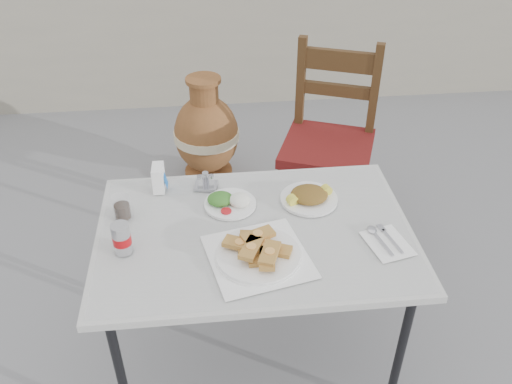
{
  "coord_description": "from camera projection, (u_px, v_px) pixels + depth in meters",
  "views": [
    {
      "loc": [
        -0.13,
        -1.39,
        1.87
      ],
      "look_at": [
        0.02,
        0.1,
        0.79
      ],
      "focal_mm": 38.0,
      "sensor_mm": 36.0,
      "label": 1
    }
  ],
  "objects": [
    {
      "name": "ground",
      "position": [
        253.0,
        363.0,
        2.23
      ],
      "size": [
        80.0,
        80.0,
        0.0
      ],
      "primitive_type": "plane",
      "color": "slate",
      "rests_on": "ground"
    },
    {
      "name": "cafe_table",
      "position": [
        255.0,
        240.0,
        1.91
      ],
      "size": [
        1.1,
        0.74,
        0.67
      ],
      "rotation": [
        0.0,
        0.0,
        -0.0
      ],
      "color": "black",
      "rests_on": "ground"
    },
    {
      "name": "pide_plate",
      "position": [
        258.0,
        250.0,
        1.75
      ],
      "size": [
        0.37,
        0.37,
        0.06
      ],
      "rotation": [
        0.0,
        0.0,
        0.22
      ],
      "color": "white",
      "rests_on": "cafe_table"
    },
    {
      "name": "salad_rice_plate",
      "position": [
        229.0,
        201.0,
        1.99
      ],
      "size": [
        0.19,
        0.19,
        0.05
      ],
      "color": "white",
      "rests_on": "cafe_table"
    },
    {
      "name": "salad_chopped_plate",
      "position": [
        309.0,
        196.0,
        2.01
      ],
      "size": [
        0.21,
        0.21,
        0.05
      ],
      "color": "white",
      "rests_on": "cafe_table"
    },
    {
      "name": "soda_can",
      "position": [
        122.0,
        238.0,
        1.76
      ],
      "size": [
        0.06,
        0.06,
        0.11
      ],
      "color": "#BDBDC1",
      "rests_on": "cafe_table"
    },
    {
      "name": "cola_glass",
      "position": [
        122.0,
        208.0,
        1.92
      ],
      "size": [
        0.06,
        0.06,
        0.09
      ],
      "color": "white",
      "rests_on": "cafe_table"
    },
    {
      "name": "napkin_holder",
      "position": [
        159.0,
        178.0,
        2.05
      ],
      "size": [
        0.05,
        0.08,
        0.1
      ],
      "rotation": [
        0.0,
        0.0,
        -0.03
      ],
      "color": "white",
      "rests_on": "cafe_table"
    },
    {
      "name": "condiment_caddy",
      "position": [
        206.0,
        183.0,
        2.08
      ],
      "size": [
        0.1,
        0.09,
        0.06
      ],
      "rotation": [
        0.0,
        0.0,
        -0.2
      ],
      "color": "#B6B5BD",
      "rests_on": "cafe_table"
    },
    {
      "name": "cutlery_napkin",
      "position": [
        385.0,
        241.0,
        1.83
      ],
      "size": [
        0.16,
        0.19,
        0.01
      ],
      "rotation": [
        0.0,
        0.0,
        0.23
      ],
      "color": "white",
      "rests_on": "cafe_table"
    },
    {
      "name": "chair",
      "position": [
        329.0,
        141.0,
        2.7
      ],
      "size": [
        0.56,
        0.56,
        0.97
      ],
      "rotation": [
        0.0,
        0.0,
        -0.37
      ],
      "color": "#37240F",
      "rests_on": "ground"
    },
    {
      "name": "terracotta_urn",
      "position": [
        207.0,
        135.0,
        3.14
      ],
      "size": [
        0.38,
        0.38,
        0.66
      ],
      "color": "brown",
      "rests_on": "ground"
    },
    {
      "name": "back_wall",
      "position": [
        217.0,
        21.0,
        3.9
      ],
      "size": [
        6.0,
        0.25,
        1.2
      ],
      "primitive_type": "cube",
      "color": "gray",
      "rests_on": "ground"
    }
  ]
}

